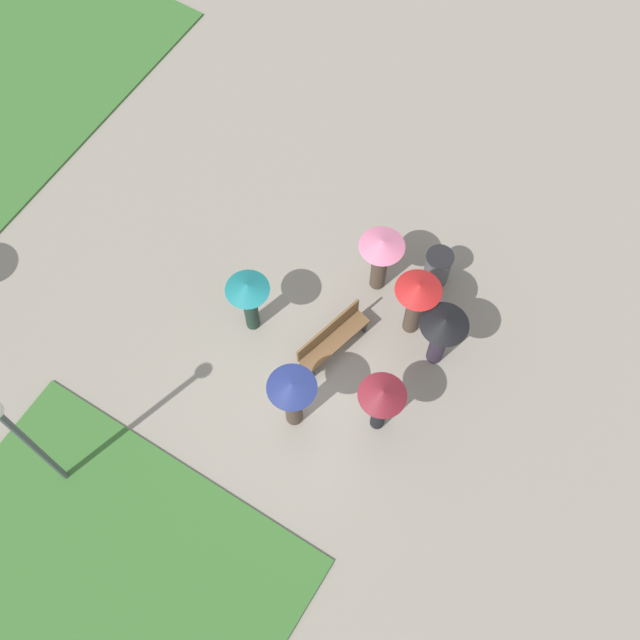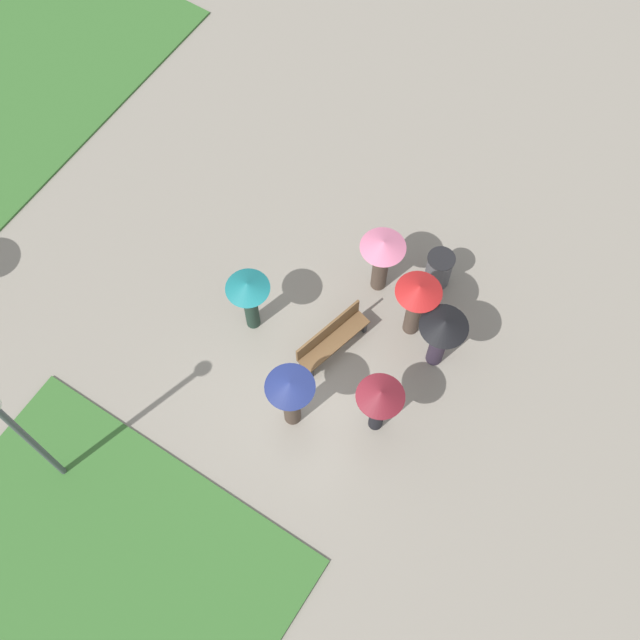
% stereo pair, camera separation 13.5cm
% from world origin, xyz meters
% --- Properties ---
extents(ground_plane, '(90.00, 90.00, 0.00)m').
position_xyz_m(ground_plane, '(0.00, 0.00, 0.00)').
color(ground_plane, gray).
extents(lawn_patch_far, '(8.52, 7.25, 0.06)m').
position_xyz_m(lawn_patch_far, '(3.45, 11.84, 0.03)').
color(lawn_patch_far, '#386B2D').
rests_on(lawn_patch_far, ground_plane).
extents(park_bench, '(1.81, 0.85, 0.90)m').
position_xyz_m(park_bench, '(1.17, 0.13, 0.47)').
color(park_bench, brown).
rests_on(park_bench, ground_plane).
extents(lamp_post, '(0.32, 0.32, 4.20)m').
position_xyz_m(lamp_post, '(-4.11, 3.17, 2.71)').
color(lamp_post, '#474C51').
rests_on(lamp_post, ground_plane).
extents(trash_bin, '(0.62, 0.62, 0.97)m').
position_xyz_m(trash_bin, '(3.86, -0.97, 0.49)').
color(trash_bin, '#4C4C51').
rests_on(trash_bin, ground_plane).
extents(crowd_person_navy, '(0.98, 0.98, 1.94)m').
position_xyz_m(crowd_person_navy, '(-0.61, -0.06, 1.29)').
color(crowd_person_navy, '#47382D').
rests_on(crowd_person_navy, ground_plane).
extents(crowd_person_red, '(0.97, 0.97, 1.92)m').
position_xyz_m(crowd_person_red, '(2.51, -1.09, 1.32)').
color(crowd_person_red, '#47382D').
rests_on(crowd_person_red, ground_plane).
extents(crowd_person_maroon, '(0.96, 0.96, 1.85)m').
position_xyz_m(crowd_person_maroon, '(0.20, -1.58, 1.35)').
color(crowd_person_maroon, black).
rests_on(crowd_person_maroon, ground_plane).
extents(crowd_person_black, '(1.00, 1.00, 1.84)m').
position_xyz_m(crowd_person_black, '(2.15, -1.88, 1.29)').
color(crowd_person_black, '#2D2333').
rests_on(crowd_person_black, ground_plane).
extents(crowd_person_pink, '(0.98, 0.98, 1.82)m').
position_xyz_m(crowd_person_pink, '(3.06, 0.07, 1.25)').
color(crowd_person_pink, '#47382D').
rests_on(crowd_person_pink, ground_plane).
extents(crowd_person_teal, '(0.92, 0.92, 1.82)m').
position_xyz_m(crowd_person_teal, '(0.73, 1.88, 1.28)').
color(crowd_person_teal, '#1E3328').
rests_on(crowd_person_teal, ground_plane).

